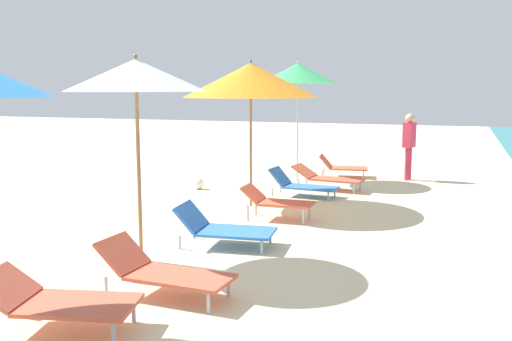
{
  "coord_description": "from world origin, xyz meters",
  "views": [
    {
      "loc": [
        3.37,
        3.63,
        2.27
      ],
      "look_at": [
        0.78,
        10.79,
        1.16
      ],
      "focal_mm": 39.55,
      "sensor_mm": 36.0,
      "label": 1
    }
  ],
  "objects": [
    {
      "name": "lounger_third_shoreside",
      "position": [
        -0.1,
        7.74,
        0.31
      ],
      "size": [
        1.54,
        0.97,
        0.57
      ],
      "rotation": [
        0.0,
        0.0,
        0.24
      ],
      "color": "#D8593F",
      "rests_on": "ground"
    },
    {
      "name": "umbrella_fourth",
      "position": [
        -0.54,
        9.94,
        2.43
      ],
      "size": [
        1.82,
        1.82,
        2.7
      ],
      "color": "olive",
      "rests_on": "ground"
    },
    {
      "name": "lounger_fourth_shoreside",
      "position": [
        0.21,
        10.95,
        0.28
      ],
      "size": [
        1.47,
        0.86,
        0.6
      ],
      "rotation": [
        0.0,
        0.0,
        0.12
      ],
      "color": "blue",
      "rests_on": "ground"
    },
    {
      "name": "lounger_fourth_inland",
      "position": [
        0.38,
        8.88,
        0.29
      ],
      "size": [
        1.52,
        0.65,
        0.6
      ],
      "rotation": [
        0.0,
        0.0,
        -0.04
      ],
      "color": "#D8593F",
      "rests_on": "ground"
    },
    {
      "name": "umbrella_fifth",
      "position": [
        -0.41,
        13.76,
        2.42
      ],
      "size": [
        2.59,
        2.59,
        2.81
      ],
      "color": "olive",
      "rests_on": "ground"
    },
    {
      "name": "lounger_fifth_shoreside",
      "position": [
        0.27,
        15.02,
        0.26
      ],
      "size": [
        1.46,
        0.67,
        0.59
      ],
      "rotation": [
        0.0,
        0.0,
        -0.07
      ],
      "color": "blue",
      "rests_on": "ground"
    },
    {
      "name": "lounger_fifth_inland",
      "position": [
        0.43,
        12.8,
        0.33
      ],
      "size": [
        1.24,
        0.59,
        0.59
      ],
      "rotation": [
        0.0,
        0.0,
        0.03
      ],
      "color": "#D8593F",
      "rests_on": "ground"
    },
    {
      "name": "umbrella_farthest",
      "position": [
        -0.36,
        16.9,
        2.63
      ],
      "size": [
        1.87,
        1.87,
        2.93
      ],
      "color": "silver",
      "rests_on": "ground"
    },
    {
      "name": "lounger_farthest_shoreside",
      "position": [
        0.55,
        17.94,
        0.28
      ],
      "size": [
        1.32,
        0.83,
        0.58
      ],
      "rotation": [
        0.0,
        0.0,
        0.15
      ],
      "color": "#D8593F",
      "rests_on": "ground"
    },
    {
      "name": "lounger_farthest_inland",
      "position": [
        0.6,
        15.98,
        0.29
      ],
      "size": [
        1.64,
        0.77,
        0.54
      ],
      "rotation": [
        0.0,
        0.0,
        -0.12
      ],
      "color": "#D8593F",
      "rests_on": "ground"
    },
    {
      "name": "person_walking_near",
      "position": [
        2.2,
        18.04,
        1.01
      ],
      "size": [
        0.31,
        0.41,
        1.66
      ],
      "rotation": [
        0.0,
        0.0,
        2.87
      ],
      "color": "#D8334C",
      "rests_on": "ground"
    },
    {
      "name": "beach_ball",
      "position": [
        -2.16,
        15.06,
        0.13
      ],
      "size": [
        0.26,
        0.26,
        0.26
      ],
      "primitive_type": "sphere",
      "color": "white",
      "rests_on": "ground"
    }
  ]
}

